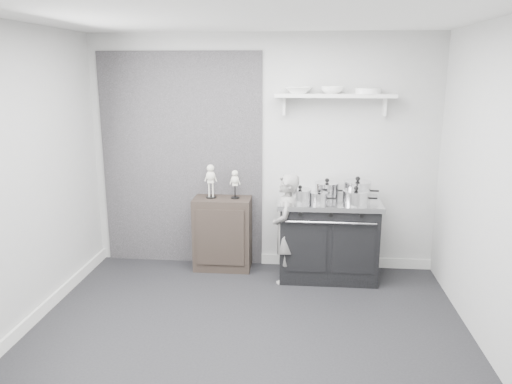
% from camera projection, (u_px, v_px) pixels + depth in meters
% --- Properties ---
extents(ground, '(4.00, 4.00, 0.00)m').
position_uv_depth(ground, '(245.00, 340.00, 4.35)').
color(ground, black).
rests_on(ground, ground).
extents(room_shell, '(4.02, 3.62, 2.71)m').
position_uv_depth(room_shell, '(236.00, 151.00, 4.11)').
color(room_shell, '#ABABA8').
rests_on(room_shell, ground).
extents(wall_shelf, '(1.30, 0.26, 0.24)m').
position_uv_depth(wall_shelf, '(335.00, 97.00, 5.42)').
color(wall_shelf, silver).
rests_on(wall_shelf, room_shell).
extents(stove, '(1.12, 0.70, 0.90)m').
position_uv_depth(stove, '(328.00, 238.00, 5.60)').
color(stove, black).
rests_on(stove, ground).
extents(side_cabinet, '(0.66, 0.38, 0.86)m').
position_uv_depth(side_cabinet, '(223.00, 233.00, 5.85)').
color(side_cabinet, black).
rests_on(side_cabinet, ground).
extents(child, '(0.31, 0.46, 1.21)m').
position_uv_depth(child, '(286.00, 229.00, 5.44)').
color(child, gray).
rests_on(child, ground).
extents(pot_front_left, '(0.33, 0.25, 0.18)m').
position_uv_depth(pot_front_left, '(300.00, 195.00, 5.39)').
color(pot_front_left, silver).
rests_on(pot_front_left, stove).
extents(pot_back_left, '(0.36, 0.28, 0.21)m').
position_uv_depth(pot_back_left, '(327.00, 190.00, 5.60)').
color(pot_back_left, silver).
rests_on(pot_back_left, stove).
extents(pot_back_right, '(0.39, 0.30, 0.25)m').
position_uv_depth(pot_back_right, '(357.00, 190.00, 5.52)').
color(pot_back_right, silver).
rests_on(pot_back_right, stove).
extents(pot_front_right, '(0.37, 0.28, 0.20)m').
position_uv_depth(pot_front_right, '(356.00, 197.00, 5.30)').
color(pot_front_right, silver).
rests_on(pot_front_right, stove).
extents(pot_front_center, '(0.28, 0.19, 0.15)m').
position_uv_depth(pot_front_center, '(319.00, 197.00, 5.37)').
color(pot_front_center, silver).
rests_on(pot_front_center, stove).
extents(skeleton_full, '(0.13, 0.08, 0.45)m').
position_uv_depth(skeleton_full, '(211.00, 179.00, 5.70)').
color(skeleton_full, beige).
rests_on(skeleton_full, side_cabinet).
extents(skeleton_torso, '(0.11, 0.07, 0.38)m').
position_uv_depth(skeleton_torso, '(235.00, 182.00, 5.69)').
color(skeleton_torso, beige).
rests_on(skeleton_torso, side_cabinet).
extents(bowl_large, '(0.30, 0.30, 0.07)m').
position_uv_depth(bowl_large, '(298.00, 90.00, 5.43)').
color(bowl_large, white).
rests_on(bowl_large, wall_shelf).
extents(bowl_small, '(0.25, 0.25, 0.08)m').
position_uv_depth(bowl_small, '(332.00, 90.00, 5.40)').
color(bowl_small, white).
rests_on(bowl_small, wall_shelf).
extents(plate_stack, '(0.28, 0.28, 0.06)m').
position_uv_depth(plate_stack, '(368.00, 91.00, 5.37)').
color(plate_stack, white).
rests_on(plate_stack, wall_shelf).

